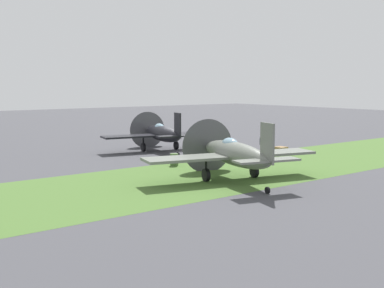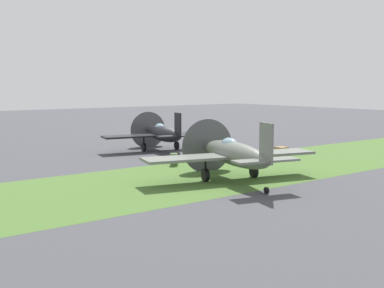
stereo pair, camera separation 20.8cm
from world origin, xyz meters
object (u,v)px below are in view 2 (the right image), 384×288
(airplane_lead, at_px, (162,133))
(supply_crate, at_px, (281,151))
(ground_crew_chief, at_px, (218,134))
(ground_crew_mechanic, at_px, (264,145))
(fuel_drum, at_px, (174,160))
(airplane_wingman, at_px, (233,154))

(airplane_lead, bearing_deg, supply_crate, -36.46)
(ground_crew_chief, bearing_deg, ground_crew_mechanic, -48.10)
(ground_crew_mechanic, distance_m, fuel_drum, 9.12)
(fuel_drum, bearing_deg, ground_crew_chief, 37.08)
(ground_crew_chief, distance_m, supply_crate, 9.46)
(ground_crew_mechanic, distance_m, supply_crate, 1.81)
(ground_crew_chief, height_order, fuel_drum, ground_crew_chief)
(airplane_lead, distance_m, ground_crew_chief, 7.99)
(supply_crate, bearing_deg, ground_crew_mechanic, 161.45)
(ground_crew_chief, xyz_separation_m, fuel_drum, (-11.47, -8.67, -0.46))
(ground_crew_chief, distance_m, ground_crew_mechanic, 9.17)
(airplane_wingman, bearing_deg, airplane_lead, 88.75)
(fuel_drum, xyz_separation_m, supply_crate, (10.73, -0.74, -0.13))
(ground_crew_chief, bearing_deg, supply_crate, -37.70)
(ground_crew_chief, xyz_separation_m, ground_crew_mechanic, (-2.36, -8.87, 0.00))
(airplane_lead, xyz_separation_m, airplane_wingman, (-3.90, -13.96, 0.11))
(ground_crew_mechanic, bearing_deg, fuel_drum, 49.27)
(supply_crate, bearing_deg, fuel_drum, 176.05)
(ground_crew_mechanic, xyz_separation_m, supply_crate, (1.62, -0.54, -0.59))
(airplane_wingman, height_order, fuel_drum, airplane_wingman)
(ground_crew_chief, distance_m, fuel_drum, 14.38)
(airplane_lead, bearing_deg, ground_crew_chief, 22.61)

